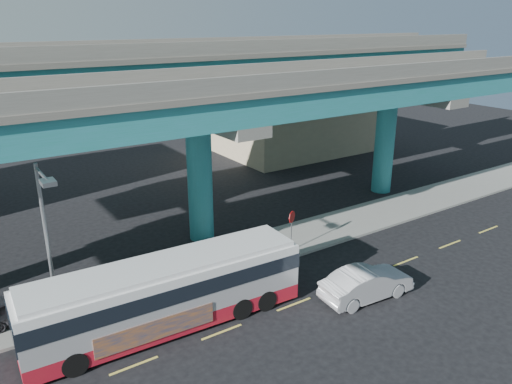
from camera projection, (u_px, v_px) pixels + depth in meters
ground at (290, 302)px, 24.12m from camera, size 120.00×120.00×0.00m
sidewalk at (231, 257)px, 28.40m from camera, size 70.00×4.00×0.15m
lane_markings at (294, 304)px, 23.89m from camera, size 58.00×0.12×0.01m
viaduct at (195, 89)px, 28.23m from camera, size 52.00×12.40×11.70m
building_beige at (293, 117)px, 50.45m from camera, size 14.00×10.23×7.00m
transit_bus at (167, 292)px, 21.66m from camera, size 12.42×3.17×3.16m
sedan at (367, 283)px, 24.21m from camera, size 2.47×5.07×1.58m
parked_car at (19, 306)px, 22.34m from camera, size 2.08×3.98×1.28m
street_lamp at (48, 228)px, 20.02m from camera, size 0.50×2.44×7.43m
stop_sign at (292, 222)px, 28.49m from camera, size 0.68×0.36×2.49m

